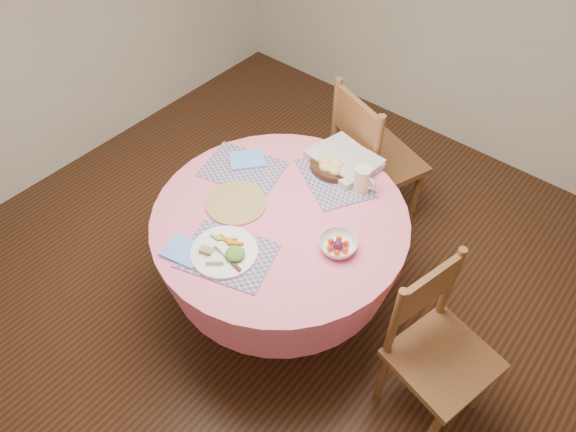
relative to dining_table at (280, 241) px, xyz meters
name	(u,v)px	position (x,y,z in m)	size (l,w,h in m)	color
ground	(281,302)	(0.00, 0.00, -0.56)	(4.00, 4.00, 0.00)	#331C0F
room_envelope	(277,23)	(0.00, 0.00, 1.16)	(4.01, 4.01, 2.71)	silver
dining_table	(280,241)	(0.00, 0.00, 0.00)	(1.24, 1.24, 0.75)	pink
chair_right	(436,346)	(0.88, 0.03, -0.08)	(0.49, 0.50, 0.91)	brown
chair_back	(371,158)	(-0.02, 0.85, -0.03)	(0.60, 0.58, 1.02)	brown
placemat_front	(228,255)	(-0.02, -0.33, 0.20)	(0.40, 0.30, 0.01)	#146F75
placemat_left	(243,169)	(-0.36, 0.12, 0.20)	(0.40, 0.30, 0.01)	#146F75
placemat_back	(335,178)	(0.05, 0.38, 0.20)	(0.40, 0.30, 0.01)	#146F75
wicker_trivet	(236,203)	(-0.21, -0.08, 0.20)	(0.30, 0.30, 0.01)	olive
napkin_near	(185,251)	(-0.18, -0.44, 0.20)	(0.18, 0.14, 0.01)	#6096F8
napkin_far	(247,160)	(-0.38, 0.18, 0.21)	(0.18, 0.14, 0.01)	#6096F8
dinner_plate	(224,252)	(-0.03, -0.34, 0.21)	(0.30, 0.30, 0.05)	white
bread_bowl	(331,167)	(0.00, 0.40, 0.23)	(0.23, 0.23, 0.08)	black
latte_mug	(362,180)	(0.20, 0.39, 0.27)	(0.12, 0.08, 0.14)	beige
fruit_bowl	(338,245)	(0.33, 0.01, 0.22)	(0.19, 0.19, 0.05)	white
newspaper_stack	(344,159)	(0.02, 0.50, 0.22)	(0.39, 0.34, 0.04)	silver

